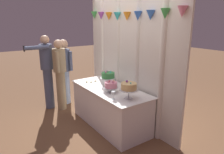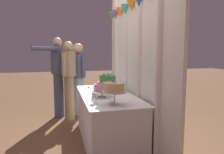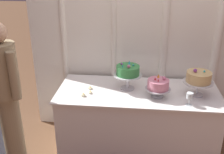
{
  "view_description": "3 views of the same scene",
  "coord_description": "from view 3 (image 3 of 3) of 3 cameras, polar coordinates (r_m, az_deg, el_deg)",
  "views": [
    {
      "loc": [
        3.12,
        -1.97,
        2.02
      ],
      "look_at": [
        -0.07,
        0.2,
        0.95
      ],
      "focal_mm": 33.04,
      "sensor_mm": 36.0,
      "label": 1
    },
    {
      "loc": [
        3.06,
        -0.58,
        1.41
      ],
      "look_at": [
        -0.16,
        0.23,
        1.0
      ],
      "focal_mm": 33.45,
      "sensor_mm": 36.0,
      "label": 2
    },
    {
      "loc": [
        -0.01,
        -2.63,
        2.11
      ],
      "look_at": [
        -0.3,
        0.17,
        0.89
      ],
      "focal_mm": 43.65,
      "sensor_mm": 36.0,
      "label": 3
    }
  ],
  "objects": [
    {
      "name": "guest_man_pink_jacket",
      "position": [
        2.83,
        -21.22,
        -3.54
      ],
      "size": [
        0.4,
        0.4,
        1.61
      ],
      "color": "#9E8966",
      "rests_on": "ground_plane"
    },
    {
      "name": "tealight_near_left",
      "position": [
        3.08,
        -4.58,
        -2.33
      ],
      "size": [
        0.05,
        0.05,
        0.03
      ],
      "color": "beige",
      "rests_on": "cake_table"
    },
    {
      "name": "cake_display_rightmost",
      "position": [
        2.99,
        17.69,
        -0.2
      ],
      "size": [
        0.32,
        0.32,
        0.31
      ],
      "color": "silver",
      "rests_on": "cake_table"
    },
    {
      "name": "wine_glass",
      "position": [
        2.81,
        15.97,
        -3.9
      ],
      "size": [
        0.07,
        0.07,
        0.14
      ],
      "color": "silver",
      "rests_on": "cake_table"
    },
    {
      "name": "cake_table",
      "position": [
        3.23,
        5.26,
        -8.97
      ],
      "size": [
        1.8,
        0.77,
        0.76
      ],
      "color": "white",
      "rests_on": "ground_plane"
    },
    {
      "name": "draped_curtain",
      "position": [
        3.27,
        6.65,
        9.48
      ],
      "size": [
        2.71,
        0.16,
        2.52
      ],
      "color": "white",
      "rests_on": "ground_plane"
    },
    {
      "name": "tealight_far_left",
      "position": [
        2.93,
        -6.02,
        -3.81
      ],
      "size": [
        0.05,
        0.05,
        0.04
      ],
      "color": "beige",
      "rests_on": "cake_table"
    },
    {
      "name": "tealight_near_right",
      "position": [
        2.98,
        -4.57,
        -3.27
      ],
      "size": [
        0.04,
        0.04,
        0.04
      ],
      "color": "beige",
      "rests_on": "cake_table"
    },
    {
      "name": "cake_display_leftmost",
      "position": [
        3.0,
        3.33,
        1.13
      ],
      "size": [
        0.32,
        0.32,
        0.32
      ],
      "color": "silver",
      "rests_on": "cake_table"
    },
    {
      "name": "cake_display_center",
      "position": [
        2.9,
        9.65,
        -1.67
      ],
      "size": [
        0.27,
        0.27,
        0.23
      ],
      "color": "#B2B2B7",
      "rests_on": "cake_table"
    },
    {
      "name": "ground_plane",
      "position": [
        3.37,
        4.98,
        -15.36
      ],
      "size": [
        24.0,
        24.0,
        0.0
      ],
      "primitive_type": "plane",
      "color": "brown"
    }
  ]
}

